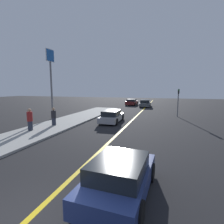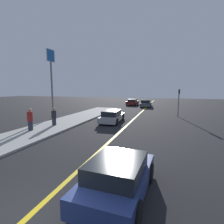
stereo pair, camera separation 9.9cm
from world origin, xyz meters
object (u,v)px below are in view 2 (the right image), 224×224
at_px(car_ahead_center, 112,116).
at_px(pedestrian_near_curb, 30,119).
at_px(car_far_distant, 146,103).
at_px(car_parked_left_lot, 132,102).
at_px(traffic_light, 179,100).
at_px(pedestrian_mid_group, 54,116).
at_px(roadside_sign, 51,71).
at_px(car_near_right_lane, 118,177).

xyz_separation_m(car_ahead_center, pedestrian_near_curb, (-5.07, -5.98, 0.42)).
bearing_deg(car_far_distant, car_parked_left_lot, 141.07).
distance_m(car_parked_left_lot, traffic_light, 15.55).
bearing_deg(pedestrian_near_curb, pedestrian_mid_group, 74.84).
bearing_deg(pedestrian_mid_group, car_parked_left_lot, 82.30).
bearing_deg(pedestrian_near_curb, car_parked_left_lot, 81.60).
distance_m(car_ahead_center, car_far_distant, 16.58).
bearing_deg(roadside_sign, car_parked_left_lot, 72.96).
bearing_deg(car_parked_left_lot, traffic_light, -55.10).
bearing_deg(pedestrian_mid_group, pedestrian_near_curb, -105.16).
xyz_separation_m(car_far_distant, pedestrian_near_curb, (-6.66, -22.49, 0.40)).
distance_m(car_far_distant, pedestrian_near_curb, 23.46).
height_order(pedestrian_near_curb, traffic_light, traffic_light).
height_order(car_ahead_center, pedestrian_mid_group, pedestrian_mid_group).
bearing_deg(car_near_right_lane, car_far_distant, 97.73).
distance_m(pedestrian_near_curb, traffic_light, 16.61).
distance_m(pedestrian_near_curb, pedestrian_mid_group, 2.35).
bearing_deg(pedestrian_mid_group, traffic_light, 39.59).
bearing_deg(car_ahead_center, pedestrian_near_curb, -132.15).
bearing_deg(roadside_sign, traffic_light, 22.12).
bearing_deg(roadside_sign, pedestrian_near_curb, -70.27).
bearing_deg(car_far_distant, pedestrian_mid_group, -109.60).
xyz_separation_m(car_near_right_lane, car_parked_left_lot, (-5.39, 30.66, -0.02)).
bearing_deg(car_ahead_center, traffic_light, 37.56).
relative_size(car_far_distant, roadside_sign, 0.61).
distance_m(pedestrian_mid_group, roadside_sign, 6.42).
bearing_deg(roadside_sign, car_ahead_center, 0.73).
distance_m(car_far_distant, traffic_light, 12.19).
height_order(car_ahead_center, pedestrian_near_curb, pedestrian_near_curb).
xyz_separation_m(car_parked_left_lot, pedestrian_mid_group, (-3.03, -22.41, 0.34)).
bearing_deg(pedestrian_mid_group, car_ahead_center, 39.83).
xyz_separation_m(car_near_right_lane, traffic_light, (2.83, 17.55, 1.50)).
bearing_deg(car_ahead_center, roadside_sign, 178.85).
bearing_deg(pedestrian_mid_group, car_near_right_lane, -44.39).
relative_size(car_near_right_lane, car_far_distant, 0.82).
distance_m(car_parked_left_lot, roadside_sign, 20.25).
bearing_deg(car_near_right_lane, pedestrian_near_curb, 149.47).
xyz_separation_m(car_near_right_lane, car_far_distant, (-2.38, 28.47, -0.00)).
height_order(car_far_distant, car_parked_left_lot, car_far_distant).
distance_m(car_ahead_center, traffic_light, 8.93).
bearing_deg(pedestrian_near_curb, roadside_sign, 109.73).
relative_size(pedestrian_near_curb, roadside_sign, 0.23).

